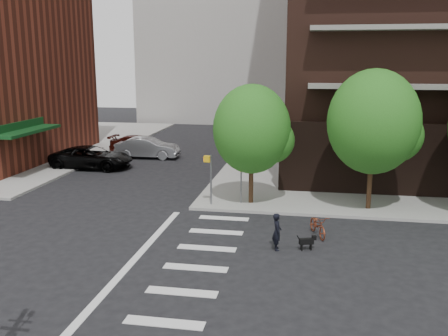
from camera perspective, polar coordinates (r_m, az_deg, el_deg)
name	(u,v)px	position (r m, az deg, el deg)	size (l,w,h in m)	color
ground	(119,262)	(19.65, -11.96, -10.51)	(120.00, 120.00, 0.00)	black
crosswalk	(175,266)	(18.97, -5.64, -11.12)	(3.85, 13.00, 0.01)	silver
tree_a	(252,129)	(25.66, 3.18, 4.46)	(4.00, 4.00, 5.90)	#301E11
tree_b	(373,122)	(25.59, 16.71, 5.07)	(4.50, 4.50, 6.65)	#301E11
pedestrian_signal	(217,172)	(25.74, -0.75, -0.46)	(2.18, 0.67, 2.60)	slate
parked_car_black	(92,157)	(36.39, -14.89, 1.18)	(5.70, 2.63, 1.58)	black
parked_car_maroon	(140,145)	(41.49, -9.57, 2.65)	(5.03, 2.04, 1.46)	#44130D
parked_car_silver	(148,148)	(39.42, -8.73, 2.31)	(4.96, 1.73, 1.63)	#9FA1A5
scooter	(318,225)	(22.20, 10.69, -6.43)	(0.64, 1.84, 0.97)	brown
dog_walker	(277,232)	(20.29, 6.07, -7.25)	(0.37, 0.56, 1.53)	black
dog	(307,241)	(20.56, 9.50, -8.24)	(0.71, 0.36, 0.59)	black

